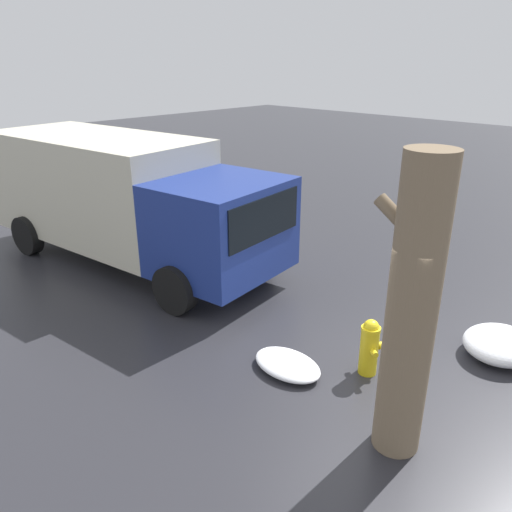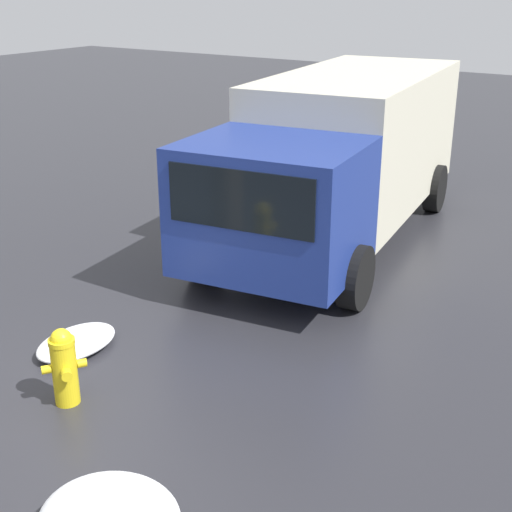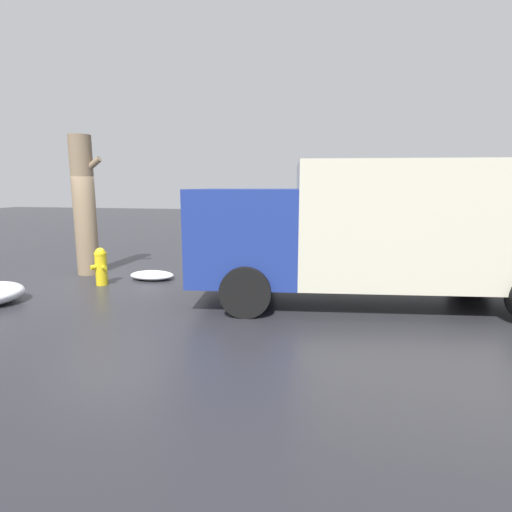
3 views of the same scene
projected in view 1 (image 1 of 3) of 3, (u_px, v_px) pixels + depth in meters
ground_plane at (367, 372)px, 7.32m from camera, size 60.00×60.00×0.00m
fire_hydrant at (370, 346)px, 7.15m from camera, size 0.43×0.39×0.87m
tree_trunk at (411, 312)px, 5.33m from camera, size 0.83×0.55×3.51m
delivery_truck at (124, 195)px, 10.84m from camera, size 7.47×3.37×2.70m
snow_pile_by_hydrant at (287, 364)px, 7.33m from camera, size 1.10×0.72×0.20m
snow_pile_curbside at (501, 344)px, 7.65m from camera, size 1.09×1.19×0.40m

